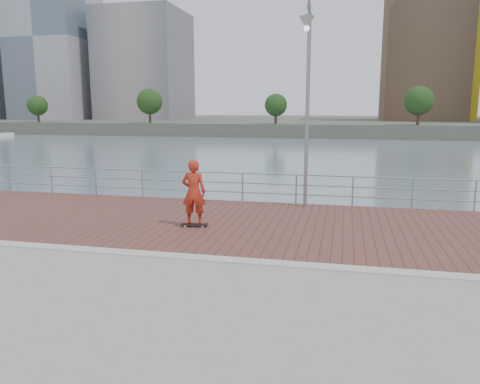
# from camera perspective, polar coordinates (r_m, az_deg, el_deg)

# --- Properties ---
(water) EXTENTS (400.00, 400.00, 0.00)m
(water) POSITION_cam_1_polar(r_m,az_deg,el_deg) (11.93, -2.20, -17.55)
(water) COLOR slate
(water) RESTS_ON ground
(brick_lane) EXTENTS (40.00, 6.80, 0.02)m
(brick_lane) POSITION_cam_1_polar(r_m,az_deg,el_deg) (14.50, 1.39, -3.92)
(brick_lane) COLOR brown
(brick_lane) RESTS_ON seawall
(curb) EXTENTS (40.00, 0.40, 0.06)m
(curb) POSITION_cam_1_polar(r_m,az_deg,el_deg) (11.13, -2.28, -8.26)
(curb) COLOR #B7B5AD
(curb) RESTS_ON seawall
(far_shore) EXTENTS (320.00, 95.00, 2.50)m
(far_shore) POSITION_cam_1_polar(r_m,az_deg,el_deg) (132.79, 11.56, 8.23)
(far_shore) COLOR #4C5142
(far_shore) RESTS_ON ground
(guardrail) EXTENTS (39.06, 0.06, 1.13)m
(guardrail) POSITION_cam_1_polar(r_m,az_deg,el_deg) (17.64, 3.55, 0.89)
(guardrail) COLOR #8C9EA8
(guardrail) RESTS_ON brick_lane
(street_lamp) EXTENTS (0.49, 1.43, 6.74)m
(street_lamp) POSITION_cam_1_polar(r_m,az_deg,el_deg) (16.29, 8.19, 14.49)
(street_lamp) COLOR gray
(street_lamp) RESTS_ON brick_lane
(skateboard) EXTENTS (0.84, 0.32, 0.09)m
(skateboard) POSITION_cam_1_polar(r_m,az_deg,el_deg) (14.18, -5.59, -3.94)
(skateboard) COLOR black
(skateboard) RESTS_ON brick_lane
(skateboarder) EXTENTS (0.77, 0.56, 1.95)m
(skateboarder) POSITION_cam_1_polar(r_m,az_deg,el_deg) (13.97, -5.66, -0.02)
(skateboarder) COLOR red
(skateboarder) RESTS_ON skateboard
(shoreline_trees) EXTENTS (109.58, 5.04, 6.72)m
(shoreline_trees) POSITION_cam_1_polar(r_m,az_deg,el_deg) (87.39, 8.90, 10.76)
(shoreline_trees) COLOR #473323
(shoreline_trees) RESTS_ON far_shore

